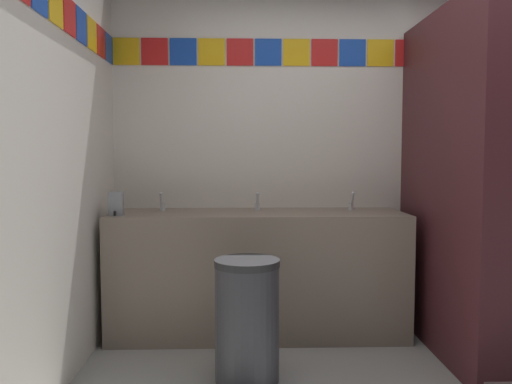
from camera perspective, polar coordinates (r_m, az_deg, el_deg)
wall_back at (r=4.06m, az=10.39°, el=5.92°), size 3.61×0.09×2.81m
wall_side at (r=2.53m, az=-25.23°, el=6.79°), size 0.09×3.23×2.81m
vanity_counter at (r=3.72m, az=0.20°, el=-8.74°), size 2.06×0.61×0.87m
faucet_left at (r=3.77m, az=-10.35°, el=-1.29°), size 0.04×0.10×0.14m
faucet_center at (r=3.73m, az=0.15°, el=-1.28°), size 0.04×0.10×0.14m
faucet_right at (r=3.81m, az=10.53°, el=-1.23°), size 0.04×0.10×0.14m
soap_dispenser at (r=3.55m, az=-15.24°, el=-1.27°), size 0.09×0.09×0.16m
stall_divider at (r=3.33m, az=23.65°, el=0.68°), size 0.92×1.35×2.19m
toilet at (r=3.99m, az=24.18°, el=-10.34°), size 0.39×0.49×0.74m
trash_bin at (r=2.99m, az=-0.99°, el=-14.00°), size 0.37×0.37×0.69m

